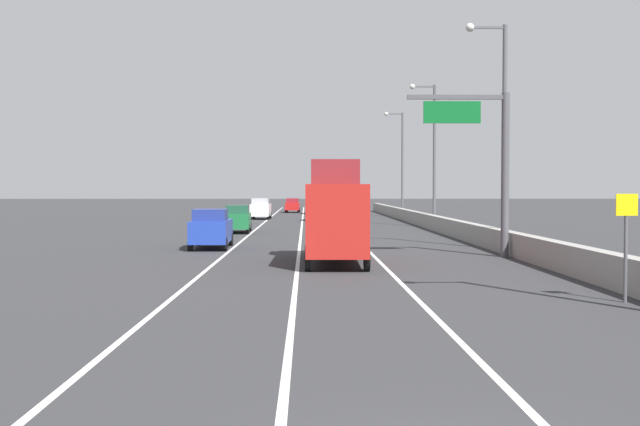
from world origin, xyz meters
TOP-DOWN VIEW (x-y plane):
  - ground_plane at (0.00, 64.00)m, footprint 320.00×320.00m
  - lane_stripe_left at (-5.50, 55.00)m, footprint 0.16×130.00m
  - lane_stripe_center at (-2.00, 55.00)m, footprint 0.16×130.00m
  - lane_stripe_right at (1.50, 55.00)m, footprint 0.16×130.00m
  - jersey_barrier_right at (8.05, 40.00)m, footprint 0.60×120.00m
  - overhead_sign_gantry at (6.71, 27.47)m, footprint 4.68×0.36m
  - speed_advisory_sign at (7.15, 13.39)m, footprint 0.60×0.11m
  - lamp_post_right_second at (8.27, 31.76)m, footprint 2.14×0.44m
  - lamp_post_right_third at (8.50, 54.60)m, footprint 2.14×0.44m
  - lamp_post_right_fourth at (8.78, 77.45)m, footprint 2.14×0.44m
  - car_silver_0 at (-0.76, 87.71)m, footprint 1.91×4.30m
  - car_blue_1 at (-6.61, 32.77)m, footprint 2.04×4.63m
  - car_white_2 at (-6.26, 71.06)m, footprint 2.03×4.40m
  - car_green_3 at (-6.48, 47.01)m, footprint 1.90×4.47m
  - car_black_4 at (-0.57, 67.70)m, footprint 1.92×4.06m
  - car_red_5 at (-3.38, 92.67)m, footprint 1.97×4.32m
  - box_truck at (-0.40, 24.85)m, footprint 2.61×7.78m

SIDE VIEW (x-z plane):
  - ground_plane at x=0.00m, z-range 0.00..0.00m
  - lane_stripe_left at x=-5.50m, z-range 0.00..0.00m
  - lane_stripe_center at x=-2.00m, z-range 0.00..0.00m
  - lane_stripe_right at x=1.50m, z-range 0.00..0.00m
  - jersey_barrier_right at x=8.05m, z-range 0.00..1.10m
  - car_red_5 at x=-3.38m, z-range 0.00..1.85m
  - car_black_4 at x=-0.57m, z-range 0.00..1.91m
  - car_silver_0 at x=-0.76m, z-range 0.00..1.94m
  - car_green_3 at x=-6.48m, z-range 0.00..1.97m
  - car_blue_1 at x=-6.61m, z-range 0.00..2.07m
  - car_white_2 at x=-6.26m, z-range -0.01..2.14m
  - speed_advisory_sign at x=7.15m, z-range 0.26..3.26m
  - box_truck at x=-0.40m, z-range -0.19..4.22m
  - overhead_sign_gantry at x=6.71m, z-range 0.98..8.48m
  - lamp_post_right_second at x=8.27m, z-range 0.77..12.32m
  - lamp_post_right_third at x=8.50m, z-range 0.77..12.32m
  - lamp_post_right_fourth at x=8.78m, z-range 0.77..12.32m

